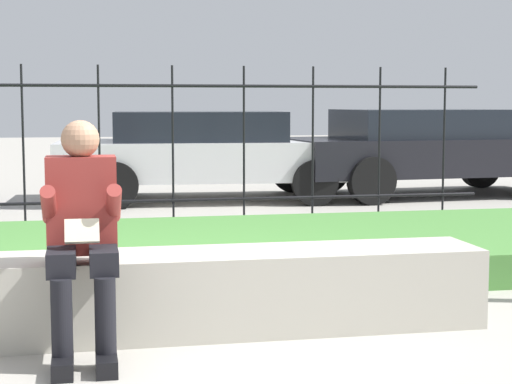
# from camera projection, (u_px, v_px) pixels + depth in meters

# --- Properties ---
(ground_plane) EXTENTS (60.00, 60.00, 0.00)m
(ground_plane) POSITION_uv_depth(u_px,v_px,m) (179.00, 333.00, 5.14)
(ground_plane) COLOR #A8A399
(stone_bench) EXTENTS (3.12, 0.57, 0.49)m
(stone_bench) POSITION_uv_depth(u_px,v_px,m) (228.00, 295.00, 5.18)
(stone_bench) COLOR #B7B2A3
(stone_bench) RESTS_ON ground_plane
(person_seated_reader) EXTENTS (0.42, 0.73, 1.29)m
(person_seated_reader) POSITION_uv_depth(u_px,v_px,m) (82.00, 227.00, 4.64)
(person_seated_reader) COLOR black
(person_seated_reader) RESTS_ON ground_plane
(grass_berm) EXTENTS (9.58, 2.58, 0.26)m
(grass_berm) POSITION_uv_depth(u_px,v_px,m) (152.00, 254.00, 7.07)
(grass_berm) COLOR #4C893D
(grass_berm) RESTS_ON ground_plane
(iron_fence) EXTENTS (7.58, 0.03, 1.77)m
(iron_fence) POSITION_uv_depth(u_px,v_px,m) (136.00, 146.00, 8.87)
(iron_fence) COLOR black
(iron_fence) RESTS_ON ground_plane
(car_parked_right) EXTENTS (4.40, 2.17, 1.28)m
(car_parked_right) POSITION_uv_depth(u_px,v_px,m) (429.00, 148.00, 12.68)
(car_parked_right) COLOR black
(car_parked_right) RESTS_ON ground_plane
(car_parked_center) EXTENTS (4.38, 2.16, 1.26)m
(car_parked_center) POSITION_uv_depth(u_px,v_px,m) (208.00, 152.00, 12.11)
(car_parked_center) COLOR silver
(car_parked_center) RESTS_ON ground_plane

